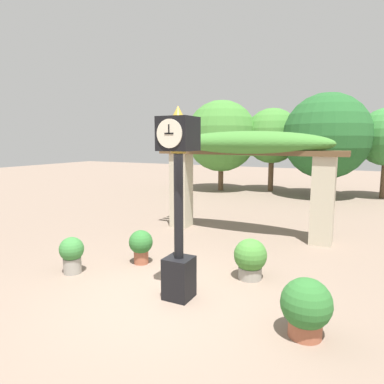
# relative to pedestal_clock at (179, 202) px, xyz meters

# --- Properties ---
(ground_plane) EXTENTS (60.00, 60.00, 0.00)m
(ground_plane) POSITION_rel_pedestal_clock_xyz_m (-0.28, -0.14, -1.71)
(ground_plane) COLOR #7F6B5B
(pedestal_clock) EXTENTS (0.55, 0.60, 3.28)m
(pedestal_clock) POSITION_rel_pedestal_clock_xyz_m (0.00, 0.00, 0.00)
(pedestal_clock) COLOR black
(pedestal_clock) RESTS_ON ground
(pergola) EXTENTS (5.39, 1.16, 2.99)m
(pergola) POSITION_rel_pedestal_clock_xyz_m (-0.28, 4.48, 0.53)
(pergola) COLOR #BCB299
(pergola) RESTS_ON ground
(potted_plant_near_left) EXTENTS (0.50, 0.50, 0.76)m
(potted_plant_near_left) POSITION_rel_pedestal_clock_xyz_m (-2.52, -0.00, -1.28)
(potted_plant_near_left) COLOR gray
(potted_plant_near_left) RESTS_ON ground
(potted_plant_near_right) EXTENTS (0.53, 0.53, 0.76)m
(potted_plant_near_right) POSITION_rel_pedestal_clock_xyz_m (-1.58, 1.10, -1.27)
(potted_plant_near_right) COLOR #9E563D
(potted_plant_near_right) RESTS_ON ground
(potted_plant_far_left) EXTENTS (0.71, 0.71, 0.85)m
(potted_plant_far_left) POSITION_rel_pedestal_clock_xyz_m (2.15, -0.26, -1.26)
(potted_plant_far_left) COLOR #9E563D
(potted_plant_far_left) RESTS_ON ground
(potted_plant_far_right) EXTENTS (0.65, 0.65, 0.81)m
(potted_plant_far_right) POSITION_rel_pedestal_clock_xyz_m (0.85, 1.37, -1.28)
(potted_plant_far_right) COLOR gray
(potted_plant_far_right) RESTS_ON ground
(tree_line) EXTENTS (11.17, 4.42, 4.95)m
(tree_line) POSITION_rel_pedestal_clock_xyz_m (-0.85, 12.80, 1.23)
(tree_line) COLOR brown
(tree_line) RESTS_ON ground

